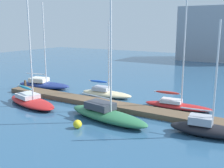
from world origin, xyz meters
TOP-DOWN VIEW (x-y plane):
  - ground_plane at (0.00, 0.00)m, footprint 120.00×120.00m
  - dock_pier at (0.00, 0.00)m, footprint 26.27×2.08m
  - dock_piling_near_end at (-12.74, 0.89)m, footprint 0.28×0.28m
  - sailboat_0 at (-11.47, 2.89)m, footprint 7.89×4.21m
  - sailboat_1 at (-6.61, -3.70)m, footprint 8.18×4.40m
  - sailboat_2 at (-1.77, 3.44)m, footprint 6.59×2.55m
  - sailboat_3 at (2.87, -3.60)m, footprint 8.80×3.72m
  - sailboat_4 at (7.02, 3.19)m, footprint 7.03×2.42m
  - sailboat_5 at (11.31, -2.47)m, footprint 5.95×2.62m
  - mooring_buoy_yellow at (1.90, -6.47)m, footprint 0.73×0.73m
  - harbor_building_distant at (2.81, 47.65)m, footprint 18.89×10.66m

SIDE VIEW (x-z plane):
  - ground_plane at x=0.00m, z-range 0.00..0.00m
  - dock_pier at x=0.00m, z-range 0.00..0.51m
  - mooring_buoy_yellow at x=1.90m, z-range 0.00..0.73m
  - sailboat_4 at x=7.02m, z-range -5.07..6.11m
  - sailboat_2 at x=-1.77m, z-range -3.86..4.91m
  - sailboat_1 at x=-6.61m, z-range -5.87..6.95m
  - sailboat_0 at x=-11.47m, z-range -5.04..6.18m
  - sailboat_5 at x=11.31m, z-range -3.76..4.96m
  - sailboat_3 at x=2.87m, z-range -5.06..6.32m
  - dock_piling_near_end at x=-12.74m, z-range 0.00..1.29m
  - harbor_building_distant at x=2.81m, z-range 0.00..12.78m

